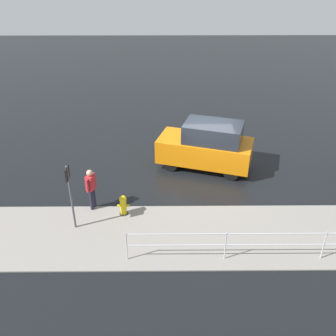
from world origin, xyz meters
name	(u,v)px	position (x,y,z in m)	size (l,w,h in m)	color
ground_plane	(204,171)	(0.00, 0.00, 0.00)	(60.00, 60.00, 0.00)	black
kerb_strip	(215,235)	(0.00, 4.20, 0.02)	(24.00, 3.20, 0.04)	gray
moving_hatchback	(207,146)	(-0.11, -0.34, 1.03)	(4.23, 2.79, 2.06)	orange
fire_hydrant	(123,205)	(3.12, 3.04, 0.40)	(0.42, 0.31, 0.80)	gold
pedestrian	(91,186)	(4.25, 2.67, 0.96)	(0.34, 0.55, 1.62)	#B2262D
metal_railing	(276,241)	(-1.60, 5.31, 0.74)	(8.82, 0.04, 1.05)	#B7BABF
sign_post	(70,189)	(4.68, 3.77, 1.58)	(0.07, 0.44, 2.40)	#4C4C51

